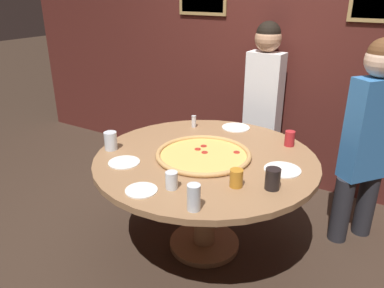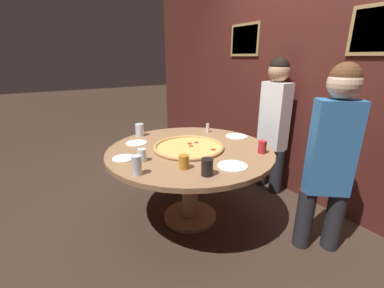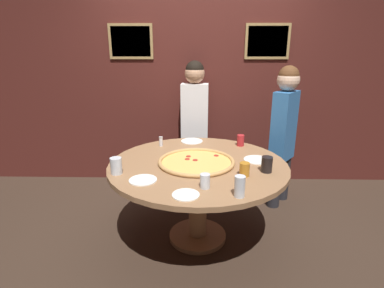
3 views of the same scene
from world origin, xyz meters
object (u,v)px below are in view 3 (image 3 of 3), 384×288
object	(u,v)px
white_plate_left_side	(257,160)
drink_cup_near_right	(240,140)
drink_cup_near_left	(266,164)
white_plate_right_side	(192,141)
drink_cup_beside_pizza	(244,169)
dining_table	(198,178)
drink_cup_centre_back	(116,166)
drink_cup_by_shaker	(205,181)
giant_pizza	(196,162)
drink_cup_far_left	(239,186)
white_plate_beside_cup	(143,180)
condiment_shaker	(161,141)
white_plate_near_front	(185,195)
diner_centre_back	(194,118)
diner_far_left	(283,129)

from	to	relation	value
white_plate_left_side	drink_cup_near_right	bearing A→B (deg)	102.62
drink_cup_near_left	white_plate_right_side	distance (m)	1.00
drink_cup_beside_pizza	dining_table	bearing A→B (deg)	142.99
drink_cup_centre_back	white_plate_left_side	size ratio (longest dim) A/B	0.56
drink_cup_near_left	drink_cup_by_shaker	bearing A→B (deg)	-148.77
drink_cup_near_left	dining_table	bearing A→B (deg)	161.27
white_plate_left_side	drink_cup_by_shaker	bearing A→B (deg)	-130.08
giant_pizza	drink_cup_far_left	world-z (taller)	drink_cup_far_left
drink_cup_beside_pizza	white_plate_beside_cup	bearing A→B (deg)	-172.35
drink_cup_near_right	condiment_shaker	world-z (taller)	drink_cup_near_right
condiment_shaker	white_plate_near_front	bearing A→B (deg)	-74.50
white_plate_right_side	diner_centre_back	distance (m)	0.55
drink_cup_near_left	condiment_shaker	xyz separation A→B (m)	(-0.91, 0.64, -0.01)
diner_far_left	drink_cup_near_left	bearing A→B (deg)	15.56
white_plate_right_side	drink_cup_beside_pizza	bearing A→B (deg)	-64.53
diner_far_left	diner_centre_back	xyz separation A→B (m)	(-0.95, 0.44, 0.02)
dining_table	giant_pizza	bearing A→B (deg)	-156.05
white_plate_beside_cup	white_plate_right_side	xyz separation A→B (m)	(0.34, 0.98, 0.00)
drink_cup_near_right	condiment_shaker	xyz separation A→B (m)	(-0.79, -0.03, -0.01)
white_plate_right_side	white_plate_left_side	bearing A→B (deg)	-42.99
dining_table	drink_cup_by_shaker	size ratio (longest dim) A/B	14.74
dining_table	white_plate_near_front	xyz separation A→B (m)	(-0.08, -0.60, 0.14)
giant_pizza	white_plate_beside_cup	bearing A→B (deg)	-137.22
drink_cup_far_left	drink_cup_centre_back	distance (m)	0.97
giant_pizza	white_plate_left_side	xyz separation A→B (m)	(0.53, 0.08, -0.01)
white_plate_left_side	white_plate_beside_cup	bearing A→B (deg)	-154.41
drink_cup_centre_back	diner_far_left	bearing A→B (deg)	31.70
drink_cup_beside_pizza	condiment_shaker	xyz separation A→B (m)	(-0.72, 0.72, -0.00)
white_plate_right_side	white_plate_near_front	bearing A→B (deg)	-90.67
drink_cup_by_shaker	diner_far_left	world-z (taller)	diner_far_left
giant_pizza	drink_cup_beside_pizza	world-z (taller)	drink_cup_beside_pizza
white_plate_left_side	white_plate_near_front	size ratio (longest dim) A/B	1.26
drink_cup_far_left	diner_centre_back	bearing A→B (deg)	100.27
drink_cup_far_left	white_plate_right_side	bearing A→B (deg)	105.53
drink_cup_by_shaker	condiment_shaker	distance (m)	1.03
drink_cup_near_left	drink_cup_far_left	bearing A→B (deg)	-122.44
giant_pizza	white_plate_near_front	distance (m)	0.59
drink_cup_by_shaker	drink_cup_far_left	size ratio (longest dim) A/B	0.71
drink_cup_far_left	diner_far_left	distance (m)	1.46
giant_pizza	white_plate_left_side	distance (m)	0.54
drink_cup_near_right	white_plate_beside_cup	size ratio (longest dim) A/B	0.54
dining_table	diner_far_left	bearing A→B (deg)	37.92
white_plate_right_side	condiment_shaker	world-z (taller)	condiment_shaker
drink_cup_near_right	white_plate_right_side	xyz separation A→B (m)	(-0.49, 0.13, -0.05)
drink_cup_centre_back	condiment_shaker	bearing A→B (deg)	69.51
drink_cup_by_shaker	dining_table	bearing A→B (deg)	95.89
diner_centre_back	diner_far_left	bearing A→B (deg)	157.31
drink_cup_near_right	drink_cup_centre_back	bearing A→B (deg)	-145.46
drink_cup_centre_back	white_plate_near_front	world-z (taller)	drink_cup_centre_back
drink_cup_by_shaker	drink_cup_beside_pizza	distance (m)	0.37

